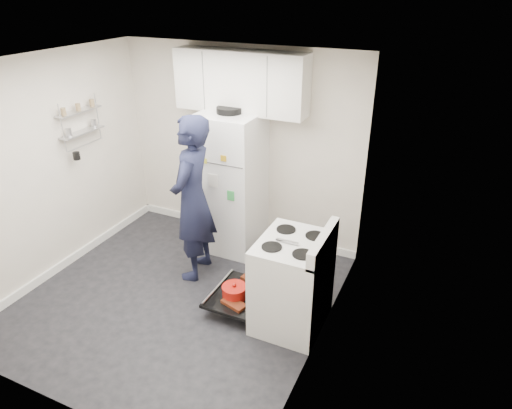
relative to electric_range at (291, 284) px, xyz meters
The scene contains 7 objects.
room 1.49m from the electric_range, behind, with size 3.21×3.21×2.51m.
electric_range is the anchor object (origin of this frame).
open_oven_door 0.66m from the electric_range, behind, with size 0.55×0.71×0.21m.
refrigerator 1.70m from the electric_range, 138.14° to the left, with size 0.72×0.74×1.84m.
upper_cabinets 2.38m from the electric_range, 132.27° to the left, with size 1.60×0.33×0.70m, color silver.
wall_shelf_rack 3.05m from the electric_range, behind, with size 0.14×0.60×0.61m.
person 1.46m from the electric_range, 164.58° to the left, with size 0.70×0.46×1.92m, color black.
Camera 1 is at (2.49, -3.33, 3.16)m, focal length 32.00 mm.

